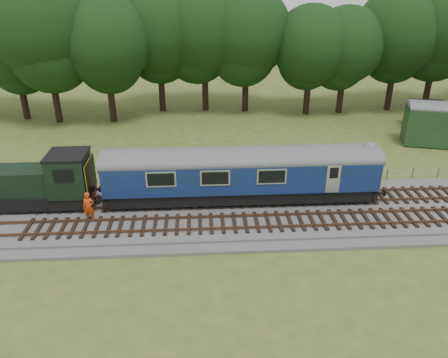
{
  "coord_description": "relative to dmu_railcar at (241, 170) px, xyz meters",
  "views": [
    {
      "loc": [
        -6.22,
        -24.85,
        14.53
      ],
      "look_at": [
        -4.65,
        1.4,
        2.0
      ],
      "focal_mm": 35.0,
      "sensor_mm": 36.0,
      "label": 1
    }
  ],
  "objects": [
    {
      "name": "shunter_loco",
      "position": [
        -13.93,
        0.0,
        -0.63
      ],
      "size": [
        8.91,
        2.6,
        3.38
      ],
      "color": "black",
      "rests_on": "ground"
    },
    {
      "name": "track_north",
      "position": [
        3.49,
        -0.0,
        -2.19
      ],
      "size": [
        67.2,
        2.4,
        0.21
      ],
      "color": "black",
      "rests_on": "ballast"
    },
    {
      "name": "fence",
      "position": [
        3.49,
        3.1,
        -2.61
      ],
      "size": [
        64.0,
        0.12,
        1.0
      ],
      "primitive_type": null,
      "color": "#6B6054",
      "rests_on": "ground"
    },
    {
      "name": "ground",
      "position": [
        3.49,
        -1.4,
        -2.61
      ],
      "size": [
        120.0,
        120.0,
        0.0
      ],
      "primitive_type": "plane",
      "color": "#485921",
      "rests_on": "ground"
    },
    {
      "name": "worker",
      "position": [
        -9.71,
        -2.09,
        -1.28
      ],
      "size": [
        0.74,
        0.52,
        1.94
      ],
      "primitive_type": "imported",
      "rotation": [
        0.0,
        0.0,
        -0.07
      ],
      "color": "#DC3F0B",
      "rests_on": "ballast"
    },
    {
      "name": "tree_line",
      "position": [
        3.49,
        20.6,
        -2.61
      ],
      "size": [
        70.0,
        8.0,
        18.0
      ],
      "primitive_type": null,
      "color": "black",
      "rests_on": "ground"
    },
    {
      "name": "dmu_railcar",
      "position": [
        0.0,
        0.0,
        0.0
      ],
      "size": [
        18.05,
        2.86,
        3.88
      ],
      "color": "black",
      "rests_on": "ground"
    },
    {
      "name": "ballast",
      "position": [
        3.49,
        -1.4,
        -2.43
      ],
      "size": [
        70.0,
        7.0,
        0.35
      ],
      "primitive_type": "cube",
      "color": "#4C4C4F",
      "rests_on": "ground"
    },
    {
      "name": "shed",
      "position": [
        20.23,
        14.78,
        -1.23
      ],
      "size": [
        3.93,
        3.93,
        2.7
      ],
      "rotation": [
        0.0,
        0.0,
        -0.21
      ],
      "color": "#193719",
      "rests_on": "ground"
    },
    {
      "name": "track_south",
      "position": [
        3.49,
        -3.0,
        -2.19
      ],
      "size": [
        67.2,
        2.4,
        0.21
      ],
      "color": "black",
      "rests_on": "ballast"
    }
  ]
}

